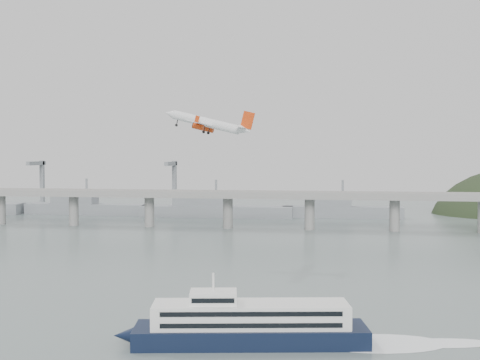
# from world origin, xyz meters

# --- Properties ---
(ground) EXTENTS (900.00, 900.00, 0.00)m
(ground) POSITION_xyz_m (0.00, 0.00, 0.00)
(ground) COLOR slate
(ground) RESTS_ON ground
(bridge) EXTENTS (800.00, 22.00, 23.90)m
(bridge) POSITION_xyz_m (-1.15, 200.00, 17.65)
(bridge) COLOR gray
(bridge) RESTS_ON ground
(distant_fleet) EXTENTS (453.00, 60.90, 40.00)m
(distant_fleet) POSITION_xyz_m (-155.36, 265.08, 6.22)
(distant_fleet) COLOR slate
(distant_fleet) RESTS_ON ground
(ferry) EXTENTS (92.39, 27.41, 17.51)m
(ferry) POSITION_xyz_m (16.49, -34.59, 4.75)
(ferry) COLOR black
(ferry) RESTS_ON ground
(airliner) EXTENTS (41.40, 37.70, 12.73)m
(airliner) POSITION_xyz_m (-18.26, 83.37, 59.11)
(airliner) COLOR white
(airliner) RESTS_ON ground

